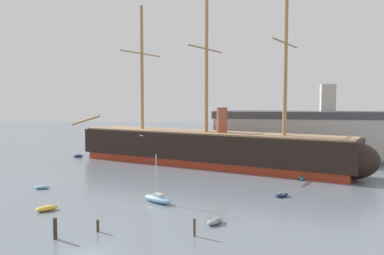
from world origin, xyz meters
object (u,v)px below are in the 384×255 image
object	(u,v)px
seagull_in_flight	(142,136)
dinghy_foreground_right	(215,221)
sailboat_near_centre	(157,199)
mooring_piling_left_pair	(55,229)
dinghy_alongside_stern	(302,178)
tall_ship	(206,148)
dinghy_mid_right	(282,195)
dinghy_far_left	(78,156)
dinghy_far_right	(345,167)
mooring_piling_nearest	(98,226)
dockside_warehouse_right	(301,135)
dinghy_foreground_left	(47,208)
mooring_piling_right_pair	(194,227)
dinghy_mid_left	(42,187)

from	to	relation	value
seagull_in_flight	dinghy_foreground_right	bearing A→B (deg)	-38.14
sailboat_near_centre	mooring_piling_left_pair	world-z (taller)	sailboat_near_centre
dinghy_alongside_stern	seagull_in_flight	xyz separation A→B (m)	(-23.52, -18.77, 8.81)
tall_ship	mooring_piling_left_pair	world-z (taller)	tall_ship
sailboat_near_centre	dinghy_alongside_stern	bearing A→B (deg)	43.60
sailboat_near_centre	dinghy_mid_right	size ratio (longest dim) A/B	2.69
dinghy_far_left	dinghy_far_right	bearing A→B (deg)	-4.36
mooring_piling_nearest	seagull_in_flight	xyz separation A→B (m)	(0.46, 14.02, 8.47)
dinghy_far_right	dockside_warehouse_right	size ratio (longest dim) A/B	0.06
dinghy_far_left	mooring_piling_left_pair	xyz separation A→B (m)	(24.48, -53.72, 0.74)
tall_ship	dinghy_foreground_left	world-z (taller)	tall_ship
dinghy_alongside_stern	dinghy_mid_right	bearing A→B (deg)	-106.27
dinghy_foreground_right	dinghy_mid_right	size ratio (longest dim) A/B	1.17
mooring_piling_left_pair	mooring_piling_right_pair	size ratio (longest dim) A/B	1.18
mooring_piling_right_pair	dockside_warehouse_right	size ratio (longest dim) A/B	0.04
dinghy_alongside_stern	mooring_piling_nearest	world-z (taller)	mooring_piling_nearest
dinghy_far_left	dinghy_alongside_stern	bearing A→B (deg)	-19.23
dinghy_far_left	mooring_piling_nearest	bearing A→B (deg)	-61.32
dinghy_foreground_left	dinghy_foreground_right	distance (m)	21.80
dinghy_mid_left	dinghy_alongside_stern	xyz separation A→B (m)	(41.24, 15.19, 0.03)
dinghy_far_right	seagull_in_flight	world-z (taller)	seagull_in_flight
dinghy_far_left	mooring_piling_left_pair	size ratio (longest dim) A/B	1.45
tall_ship	sailboat_near_centre	xyz separation A→B (m)	(-2.10, -31.11, -3.32)
dinghy_foreground_left	mooring_piling_left_pair	distance (m)	11.25
dinghy_foreground_right	dinghy_far_left	distance (m)	60.76
dinghy_alongside_stern	seagull_in_flight	distance (m)	31.35
dinghy_mid_left	dinghy_mid_right	world-z (taller)	dinghy_mid_right
dinghy_mid_left	dinghy_far_left	size ratio (longest dim) A/B	0.81
dinghy_mid_left	mooring_piling_right_pair	distance (m)	32.51
mooring_piling_right_pair	dinghy_alongside_stern	bearing A→B (deg)	67.19
dinghy_foreground_right	dinghy_alongside_stern	bearing A→B (deg)	66.70
tall_ship	dinghy_mid_right	distance (m)	29.12
mooring_piling_nearest	seagull_in_flight	distance (m)	16.39
dinghy_alongside_stern	mooring_piling_nearest	size ratio (longest dim) A/B	1.99
dinghy_mid_right	mooring_piling_right_pair	bearing A→B (deg)	-117.23
dinghy_foreground_left	dinghy_foreground_right	world-z (taller)	dinghy_foreground_left
tall_ship	seagull_in_flight	distance (m)	30.76
dinghy_foreground_right	sailboat_near_centre	xyz separation A→B (m)	(-8.95, 7.89, 0.24)
dinghy_alongside_stern	dinghy_far_left	size ratio (longest dim) A/B	0.82
tall_ship	dinghy_alongside_stern	distance (m)	22.18
dinghy_foreground_left	mooring_piling_right_pair	bearing A→B (deg)	-15.93
dinghy_foreground_left	mooring_piling_left_pair	size ratio (longest dim) A/B	1.37
dinghy_foreground_left	dinghy_far_left	world-z (taller)	dinghy_far_left
dinghy_mid_right	seagull_in_flight	xyz separation A→B (m)	(-19.55, -5.16, 8.84)
dinghy_foreground_right	dinghy_far_right	size ratio (longest dim) A/B	1.07
mooring_piling_left_pair	dockside_warehouse_right	distance (m)	66.96
dockside_warehouse_right	dinghy_far_left	bearing A→B (deg)	-173.21
dinghy_mid_right	mooring_piling_nearest	distance (m)	27.72
dinghy_foreground_left	dinghy_mid_right	bearing A→B (deg)	23.33
sailboat_near_centre	tall_ship	bearing A→B (deg)	86.13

